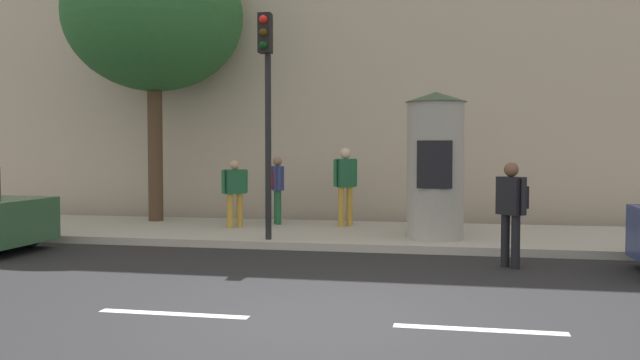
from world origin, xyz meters
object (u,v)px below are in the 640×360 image
object	(u,v)px
poster_column	(435,165)
street_tree	(154,16)
pedestrian_near_pole	(345,180)
pedestrian_in_dark_shirt	(437,188)
pedestrian_in_light_jacket	(277,184)
pedestrian_in_red_top	(512,205)
traffic_light	(266,89)
pedestrian_with_bag	(234,187)

from	to	relation	value
poster_column	street_tree	size ratio (longest dim) A/B	0.42
poster_column	pedestrian_near_pole	xyz separation A→B (m)	(-2.06, 1.74, -0.40)
street_tree	pedestrian_in_dark_shirt	distance (m)	7.96
pedestrian_in_light_jacket	pedestrian_in_dark_shirt	xyz separation A→B (m)	(3.72, -0.49, -0.02)
pedestrian_in_red_top	pedestrian_near_pole	bearing A→B (deg)	130.48
traffic_light	pedestrian_in_red_top	size ratio (longest dim) A/B	2.56
poster_column	pedestrian_in_red_top	size ratio (longest dim) A/B	1.70
street_tree	pedestrian_near_pole	bearing A→B (deg)	-3.50
pedestrian_in_red_top	pedestrian_in_dark_shirt	size ratio (longest dim) A/B	1.10
street_tree	pedestrian_with_bag	bearing A→B (deg)	-22.33
poster_column	pedestrian_near_pole	size ratio (longest dim) A/B	1.61
pedestrian_in_red_top	pedestrian_with_bag	size ratio (longest dim) A/B	1.12
poster_column	pedestrian_in_light_jacket	world-z (taller)	poster_column
pedestrian_in_light_jacket	pedestrian_in_dark_shirt	bearing A→B (deg)	-7.50
poster_column	street_tree	bearing A→B (deg)	163.38
street_tree	pedestrian_in_dark_shirt	xyz separation A→B (m)	(6.81, -0.61, -4.06)
pedestrian_in_dark_shirt	traffic_light	bearing A→B (deg)	-144.69
poster_column	pedestrian_in_light_jacket	distance (m)	4.21
street_tree	pedestrian_in_dark_shirt	world-z (taller)	street_tree
pedestrian_in_light_jacket	pedestrian_in_dark_shirt	world-z (taller)	pedestrian_in_light_jacket
traffic_light	street_tree	world-z (taller)	street_tree
pedestrian_in_red_top	pedestrian_near_pole	world-z (taller)	pedestrian_near_pole
traffic_light	pedestrian_near_pole	bearing A→B (deg)	66.44
street_tree	pedestrian_in_light_jacket	world-z (taller)	street_tree
pedestrian_in_red_top	pedestrian_in_light_jacket	xyz separation A→B (m)	(-4.99, 4.06, 0.08)
poster_column	pedestrian_with_bag	distance (m)	4.63
traffic_light	pedestrian_with_bag	size ratio (longest dim) A/B	2.87
traffic_light	pedestrian_with_bag	distance (m)	3.05
poster_column	pedestrian_near_pole	bearing A→B (deg)	139.68
traffic_light	pedestrian_in_red_top	distance (m)	5.07
pedestrian_in_red_top	pedestrian_with_bag	xyz separation A→B (m)	(-5.74, 3.22, 0.04)
pedestrian_in_red_top	pedestrian_in_dark_shirt	bearing A→B (deg)	109.56
pedestrian_near_pole	pedestrian_in_light_jacket	size ratio (longest dim) A/B	1.13
traffic_light	poster_column	size ratio (longest dim) A/B	1.51
poster_column	pedestrian_with_bag	world-z (taller)	poster_column
street_tree	poster_column	bearing A→B (deg)	-16.62
pedestrian_with_bag	pedestrian_in_dark_shirt	distance (m)	4.48
street_tree	pedestrian_in_red_top	size ratio (longest dim) A/B	4.04
traffic_light	poster_column	distance (m)	3.59
poster_column	pedestrian_in_red_top	xyz separation A→B (m)	(1.27, -2.15, -0.59)
pedestrian_near_pole	pedestrian_with_bag	bearing A→B (deg)	-164.45
pedestrian_near_pole	poster_column	bearing A→B (deg)	-40.32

